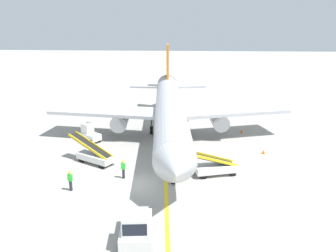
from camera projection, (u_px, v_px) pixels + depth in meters
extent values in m
plane|color=#9E9B93|center=(138.00, 184.00, 28.04)|extent=(300.00, 300.00, 0.00)
cube|color=yellow|center=(165.00, 162.00, 32.69)|extent=(7.41, 79.71, 0.01)
cylinder|color=#B2B5BA|center=(170.00, 110.00, 38.22)|extent=(5.95, 30.17, 3.30)
cone|color=#B2B5BA|center=(176.00, 169.00, 22.72)|extent=(3.43, 2.68, 3.23)
cone|color=#B2B5BA|center=(167.00, 83.00, 53.79)|extent=(3.37, 3.07, 3.14)
cube|color=#B2B5BA|center=(232.00, 110.00, 39.91)|extent=(13.72, 8.03, 0.36)
cylinder|color=gray|center=(219.00, 121.00, 39.22)|extent=(2.18, 3.36, 1.90)
cube|color=#B2B5BA|center=(107.00, 111.00, 39.63)|extent=(13.43, 5.93, 0.36)
cylinder|color=gray|center=(120.00, 121.00, 39.00)|extent=(2.18, 3.36, 1.90)
cube|color=orange|center=(168.00, 62.00, 50.44)|extent=(0.63, 4.01, 5.20)
cube|color=#B2B5BA|center=(187.00, 86.00, 51.17)|extent=(5.56, 3.32, 0.24)
cube|color=#B2B5BA|center=(148.00, 86.00, 51.06)|extent=(5.30, 2.46, 0.24)
cylinder|color=#4C4C51|center=(173.00, 166.00, 27.77)|extent=(0.20, 0.20, 3.12)
cylinder|color=black|center=(173.00, 180.00, 28.14)|extent=(0.40, 0.59, 0.56)
cylinder|color=#4C4C51|center=(187.00, 121.00, 40.72)|extent=(0.20, 0.20, 3.12)
cylinder|color=black|center=(187.00, 130.00, 41.04)|extent=(0.43, 0.99, 0.96)
cylinder|color=#4C4C51|center=(151.00, 122.00, 40.64)|extent=(0.20, 0.20, 3.12)
cylinder|color=black|center=(151.00, 130.00, 40.96)|extent=(0.43, 0.99, 0.96)
cube|color=black|center=(175.00, 153.00, 24.53)|extent=(2.88, 1.25, 0.60)
cube|color=silver|center=(136.00, 230.00, 20.65)|extent=(2.28, 3.79, 0.80)
cube|color=silver|center=(135.00, 222.00, 19.78)|extent=(1.69, 1.78, 1.10)
cube|color=black|center=(135.00, 230.00, 19.04)|extent=(1.43, 0.24, 0.77)
cylinder|color=black|center=(149.00, 248.00, 19.60)|extent=(0.28, 0.62, 0.60)
cylinder|color=black|center=(122.00, 249.00, 19.54)|extent=(0.28, 0.62, 0.60)
cylinder|color=black|center=(150.00, 223.00, 22.01)|extent=(0.28, 0.62, 0.60)
cylinder|color=black|center=(125.00, 224.00, 21.94)|extent=(0.28, 0.62, 0.60)
cube|color=silver|center=(90.00, 136.00, 38.11)|extent=(2.72, 2.42, 0.70)
cube|color=silver|center=(87.00, 128.00, 38.09)|extent=(1.48, 1.47, 1.10)
cube|color=black|center=(85.00, 127.00, 38.40)|extent=(0.61, 0.85, 0.77)
cylinder|color=black|center=(82.00, 139.00, 38.28)|extent=(0.62, 0.52, 0.60)
cylinder|color=black|center=(90.00, 137.00, 39.12)|extent=(0.62, 0.52, 0.60)
cylinder|color=black|center=(92.00, 142.00, 37.30)|extent=(0.62, 0.52, 0.60)
cylinder|color=black|center=(99.00, 139.00, 38.13)|extent=(0.62, 0.52, 0.60)
cube|color=silver|center=(96.00, 157.00, 32.25)|extent=(4.05, 3.15, 0.60)
cylinder|color=black|center=(81.00, 159.00, 32.52)|extent=(0.63, 0.48, 0.60)
cylinder|color=black|center=(91.00, 155.00, 33.54)|extent=(0.63, 0.48, 0.60)
cylinder|color=black|center=(101.00, 165.00, 31.13)|extent=(0.63, 0.48, 0.60)
cylinder|color=black|center=(111.00, 161.00, 32.16)|extent=(0.63, 0.48, 0.60)
cube|color=black|center=(91.00, 147.00, 32.29)|extent=(4.81, 3.21, 1.76)
cube|color=yellow|center=(87.00, 147.00, 31.89)|extent=(4.43, 2.50, 1.84)
cube|color=yellow|center=(94.00, 144.00, 32.61)|extent=(4.43, 2.50, 1.84)
cube|color=silver|center=(216.00, 168.00, 29.77)|extent=(4.07, 2.51, 0.60)
cylinder|color=black|center=(204.00, 176.00, 28.99)|extent=(0.64, 0.38, 0.60)
cylinder|color=black|center=(199.00, 170.00, 30.19)|extent=(0.64, 0.38, 0.60)
cylinder|color=black|center=(232.00, 173.00, 29.54)|extent=(0.64, 0.38, 0.60)
cylinder|color=black|center=(227.00, 167.00, 30.73)|extent=(0.64, 0.38, 0.60)
cube|color=black|center=(210.00, 159.00, 29.37)|extent=(5.05, 2.26, 1.76)
cube|color=yellow|center=(212.00, 159.00, 28.92)|extent=(4.84, 1.48, 1.84)
cube|color=yellow|center=(208.00, 156.00, 29.76)|extent=(4.84, 1.48, 1.84)
cylinder|color=#26262D|center=(124.00, 174.00, 29.08)|extent=(0.24, 0.24, 0.85)
cube|color=green|center=(123.00, 166.00, 28.88)|extent=(0.36, 0.22, 0.56)
sphere|color=beige|center=(123.00, 162.00, 28.76)|extent=(0.20, 0.20, 0.20)
sphere|color=yellow|center=(123.00, 161.00, 28.74)|extent=(0.24, 0.24, 0.24)
cylinder|color=#26262D|center=(71.00, 186.00, 26.92)|extent=(0.24, 0.24, 0.85)
cube|color=green|center=(70.00, 178.00, 26.72)|extent=(0.36, 0.22, 0.56)
sphere|color=beige|center=(70.00, 173.00, 26.60)|extent=(0.20, 0.20, 0.20)
sphere|color=yellow|center=(70.00, 172.00, 26.59)|extent=(0.24, 0.24, 0.24)
cone|color=orange|center=(241.00, 131.00, 41.30)|extent=(0.36, 0.36, 0.44)
cone|color=orange|center=(263.00, 152.00, 34.64)|extent=(0.36, 0.36, 0.44)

